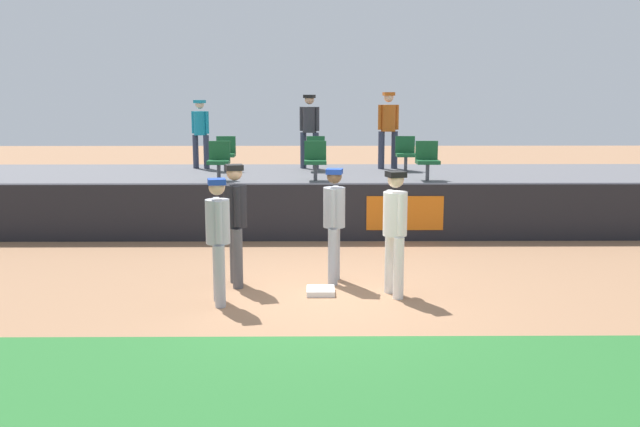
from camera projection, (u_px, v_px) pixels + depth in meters
ground_plane at (322, 296)px, 9.72m from camera, size 60.00×60.00×0.00m
grass_foreground_strip at (326, 386)px, 6.71m from camera, size 18.00×2.80×0.01m
first_base at (321, 291)px, 9.84m from camera, size 0.40×0.40×0.08m
player_fielder_home at (395, 225)px, 9.60m from camera, size 0.42×0.58×1.78m
player_runner_visitor at (334, 217)px, 10.31m from camera, size 0.37×0.48×1.74m
player_coach_visitor at (218, 232)px, 9.21m from camera, size 0.39×0.47×1.72m
player_umpire at (235, 216)px, 10.12m from camera, size 0.42×0.50×1.82m
field_wall at (320, 212)px, 13.43m from camera, size 18.00×0.26×1.12m
bleacher_platform at (319, 196)px, 15.97m from camera, size 18.00×4.80×1.01m
seat_back_left at (226, 152)px, 16.45m from camera, size 0.46×0.44×0.84m
seat_back_right at (406, 152)px, 16.49m from camera, size 0.47×0.44×0.84m
seat_back_center at (316, 152)px, 16.47m from camera, size 0.44×0.44×0.84m
seat_front_right at (427, 158)px, 14.71m from camera, size 0.48×0.44×0.84m
seat_front_left at (219, 159)px, 14.68m from camera, size 0.45×0.44×0.84m
seat_front_center at (315, 158)px, 14.69m from camera, size 0.47×0.44×0.84m
spectator_hooded at (388, 125)px, 16.96m from camera, size 0.52×0.41×1.89m
spectator_capped at (309, 126)px, 17.02m from camera, size 0.49×0.44×1.83m
spectator_casual at (200, 129)px, 17.03m from camera, size 0.45×0.41×1.70m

